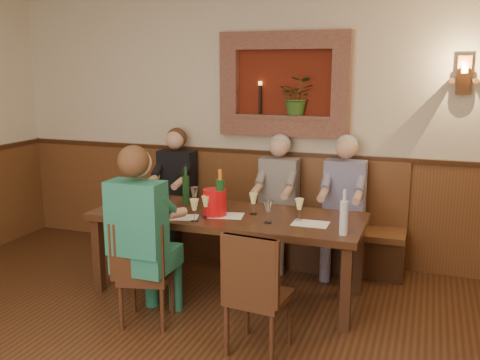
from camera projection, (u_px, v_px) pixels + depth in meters
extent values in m
cube|color=beige|center=(266.00, 127.00, 5.67)|extent=(6.00, 0.04, 2.80)
cube|color=brown|center=(265.00, 205.00, 5.83)|extent=(6.00, 0.04, 1.10)
cube|color=#381E0F|center=(265.00, 153.00, 5.71)|extent=(6.02, 0.06, 0.05)
cube|color=#5C1A0D|center=(285.00, 84.00, 5.50)|extent=(1.00, 0.02, 0.70)
cube|color=brown|center=(284.00, 40.00, 5.37)|extent=(1.36, 0.12, 0.18)
cube|color=brown|center=(283.00, 127.00, 5.55)|extent=(1.36, 0.12, 0.18)
cube|color=brown|center=(230.00, 84.00, 5.65)|extent=(0.18, 0.12, 0.70)
cube|color=brown|center=(341.00, 85.00, 5.26)|extent=(0.18, 0.12, 0.70)
cube|color=brown|center=(283.00, 117.00, 5.53)|extent=(1.00, 0.14, 0.04)
imported|color=#32541C|center=(298.00, 96.00, 5.43)|extent=(0.35, 0.30, 0.39)
cylinder|color=black|center=(260.00, 100.00, 5.58)|extent=(0.03, 0.03, 0.30)
cylinder|color=#FFBF59|center=(260.00, 83.00, 5.54)|extent=(0.04, 0.04, 0.04)
cube|color=brown|center=(464.00, 75.00, 4.89)|extent=(0.12, 0.08, 0.35)
cylinder|color=brown|center=(452.00, 81.00, 4.87)|extent=(0.05, 0.18, 0.05)
cylinder|color=brown|center=(475.00, 81.00, 4.80)|extent=(0.05, 0.18, 0.05)
cylinder|color=#FFBF59|center=(465.00, 70.00, 4.76)|extent=(0.06, 0.06, 0.06)
cube|color=#311D0E|center=(228.00, 217.00, 4.75)|extent=(2.40, 0.90, 0.06)
cube|color=#311D0E|center=(98.00, 255.00, 4.86)|extent=(0.08, 0.08, 0.69)
cube|color=#311D0E|center=(346.00, 289.00, 4.12)|extent=(0.08, 0.08, 0.69)
cube|color=#311D0E|center=(140.00, 232.00, 5.54)|extent=(0.08, 0.08, 0.69)
cube|color=#311D0E|center=(359.00, 258.00, 4.80)|extent=(0.08, 0.08, 0.69)
cube|color=#381E0F|center=(258.00, 242.00, 5.70)|extent=(3.00, 0.40, 0.40)
cube|color=brown|center=(258.00, 222.00, 5.65)|extent=(3.00, 0.45, 0.06)
cube|color=brown|center=(264.00, 185.00, 5.76)|extent=(3.00, 0.06, 0.66)
cube|color=#311D0E|center=(147.00, 300.00, 4.30)|extent=(0.44, 0.44, 0.37)
cube|color=#311D0E|center=(146.00, 276.00, 4.26)|extent=(0.46, 0.46, 0.05)
cube|color=#311D0E|center=(139.00, 254.00, 4.04)|extent=(0.38, 0.13, 0.46)
cube|color=#311D0E|center=(259.00, 325.00, 3.87)|extent=(0.42, 0.42, 0.39)
cube|color=#311D0E|center=(259.00, 297.00, 3.82)|extent=(0.45, 0.45, 0.05)
cube|color=#311D0E|center=(248.00, 271.00, 3.61)|extent=(0.41, 0.08, 0.48)
cube|color=black|center=(172.00, 234.00, 5.88)|extent=(0.40, 0.42, 0.45)
cube|color=black|center=(177.00, 174.00, 5.89)|extent=(0.40, 0.21, 0.52)
sphere|color=#D8A384|center=(175.00, 140.00, 5.78)|extent=(0.20, 0.20, 0.20)
sphere|color=#4C2D19|center=(177.00, 138.00, 5.82)|extent=(0.22, 0.22, 0.22)
cube|color=#5B5553|center=(274.00, 246.00, 5.49)|extent=(0.39, 0.41, 0.45)
cube|color=#5B5553|center=(279.00, 183.00, 5.51)|extent=(0.39, 0.21, 0.51)
sphere|color=#D8A384|center=(279.00, 147.00, 5.40)|extent=(0.20, 0.20, 0.20)
sphere|color=#B2B2B2|center=(280.00, 145.00, 5.44)|extent=(0.21, 0.21, 0.21)
cube|color=navy|center=(340.00, 253.00, 5.27)|extent=(0.40, 0.42, 0.45)
cube|color=navy|center=(345.00, 187.00, 5.29)|extent=(0.40, 0.21, 0.52)
sphere|color=#D8A384|center=(346.00, 149.00, 5.17)|extent=(0.20, 0.20, 0.20)
sphere|color=#B2B2B2|center=(347.00, 146.00, 5.21)|extent=(0.22, 0.22, 0.22)
cube|color=#194F5A|center=(151.00, 292.00, 4.35)|extent=(0.44, 0.46, 0.45)
cube|color=#194F5A|center=(137.00, 218.00, 4.05)|extent=(0.44, 0.23, 0.57)
sphere|color=#D8A384|center=(137.00, 163.00, 4.00)|extent=(0.22, 0.22, 0.22)
sphere|color=#4C2D19|center=(134.00, 161.00, 3.95)|extent=(0.24, 0.24, 0.24)
cylinder|color=red|center=(215.00, 202.00, 4.66)|extent=(0.23, 0.23, 0.23)
cylinder|color=#19471E|center=(220.00, 198.00, 4.62)|extent=(0.09, 0.09, 0.33)
cylinder|color=orange|center=(220.00, 175.00, 4.58)|extent=(0.04, 0.04, 0.09)
cylinder|color=#19471E|center=(186.00, 190.00, 5.06)|extent=(0.07, 0.07, 0.27)
cylinder|color=#19471E|center=(186.00, 172.00, 5.02)|extent=(0.03, 0.03, 0.09)
cylinder|color=silver|center=(344.00, 218.00, 4.11)|extent=(0.07, 0.07, 0.27)
cylinder|color=silver|center=(345.00, 196.00, 4.08)|extent=(0.03, 0.03, 0.09)
cube|color=white|center=(128.00, 208.00, 4.91)|extent=(0.37, 0.33, 0.00)
cube|color=white|center=(226.00, 215.00, 4.67)|extent=(0.33, 0.26, 0.00)
cube|color=white|center=(310.00, 224.00, 4.43)|extent=(0.30, 0.21, 0.00)
cube|color=white|center=(182.00, 217.00, 4.62)|extent=(0.32, 0.27, 0.00)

